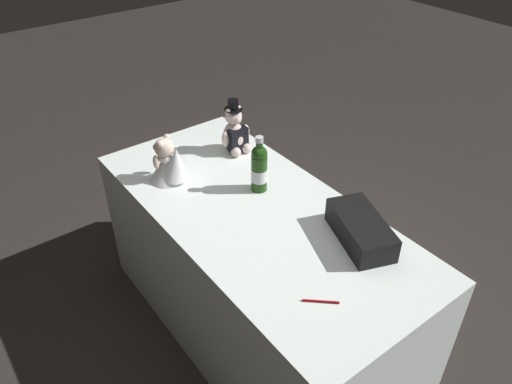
{
  "coord_description": "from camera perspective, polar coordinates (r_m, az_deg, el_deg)",
  "views": [
    {
      "loc": [
        -1.4,
        1.06,
        2.15
      ],
      "look_at": [
        0.0,
        0.0,
        0.89
      ],
      "focal_mm": 34.75,
      "sensor_mm": 36.0,
      "label": 1
    }
  ],
  "objects": [
    {
      "name": "gift_case_black",
      "position": [
        2.07,
        11.95,
        -4.25
      ],
      "size": [
        0.38,
        0.28,
        0.11
      ],
      "color": "black",
      "rests_on": "reception_table"
    },
    {
      "name": "teddy_bear_groom",
      "position": [
        2.6,
        -2.42,
        6.84
      ],
      "size": [
        0.15,
        0.17,
        0.29
      ],
      "color": "beige",
      "rests_on": "reception_table"
    },
    {
      "name": "ground_plane",
      "position": [
        2.77,
        -0.0,
        -15.17
      ],
      "size": [
        12.0,
        12.0,
        0.0
      ],
      "primitive_type": "plane",
      "color": "#2D2826"
    },
    {
      "name": "champagne_bottle",
      "position": [
        2.28,
        0.37,
        2.81
      ],
      "size": [
        0.08,
        0.08,
        0.28
      ],
      "color": "#1B4311",
      "rests_on": "reception_table"
    },
    {
      "name": "reception_table",
      "position": [
        2.48,
        -0.0,
        -9.37
      ],
      "size": [
        1.71,
        0.78,
        0.79
      ],
      "primitive_type": "cube",
      "color": "white",
      "rests_on": "ground_plane"
    },
    {
      "name": "signing_pen",
      "position": [
        1.83,
        7.31,
        -12.37
      ],
      "size": [
        0.1,
        0.11,
        0.01
      ],
      "color": "maroon",
      "rests_on": "reception_table"
    },
    {
      "name": "teddy_bear_bride",
      "position": [
        2.4,
        -9.97,
        3.32
      ],
      "size": [
        0.23,
        0.21,
        0.23
      ],
      "color": "white",
      "rests_on": "reception_table"
    }
  ]
}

